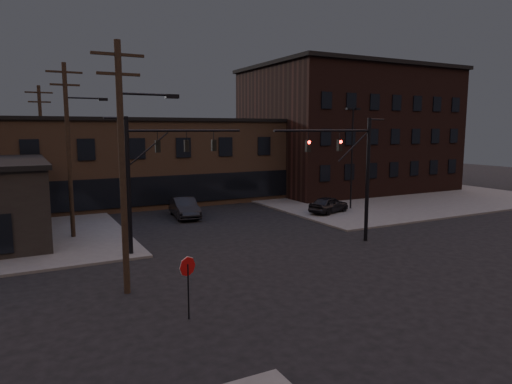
% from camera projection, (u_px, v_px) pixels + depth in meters
% --- Properties ---
extents(ground, '(140.00, 140.00, 0.00)m').
position_uv_depth(ground, '(326.00, 274.00, 23.10)').
color(ground, black).
rests_on(ground, ground).
extents(sidewalk_ne, '(30.00, 30.00, 0.15)m').
position_uv_depth(sidewalk_ne, '(367.00, 192.00, 52.51)').
color(sidewalk_ne, '#474744').
rests_on(sidewalk_ne, ground).
extents(building_row, '(40.00, 12.00, 8.00)m').
position_uv_depth(building_row, '(165.00, 161.00, 47.11)').
color(building_row, brown).
rests_on(building_row, ground).
extents(building_right, '(22.00, 16.00, 14.00)m').
position_uv_depth(building_right, '(347.00, 131.00, 55.06)').
color(building_right, black).
rests_on(building_right, ground).
extents(traffic_signal_near, '(7.12, 0.24, 8.00)m').
position_uv_depth(traffic_signal_near, '(354.00, 167.00, 28.83)').
color(traffic_signal_near, black).
rests_on(traffic_signal_near, ground).
extents(traffic_signal_far, '(7.12, 0.24, 8.00)m').
position_uv_depth(traffic_signal_far, '(150.00, 169.00, 26.34)').
color(traffic_signal_far, black).
rests_on(traffic_signal_far, ground).
extents(stop_sign, '(0.72, 0.33, 2.48)m').
position_uv_depth(stop_sign, '(188.00, 273.00, 17.43)').
color(stop_sign, black).
rests_on(stop_sign, ground).
extents(utility_pole_near, '(3.70, 0.28, 11.00)m').
position_uv_depth(utility_pole_near, '(124.00, 163.00, 19.71)').
color(utility_pole_near, black).
rests_on(utility_pole_near, ground).
extents(utility_pole_mid, '(3.70, 0.28, 11.50)m').
position_uv_depth(utility_pole_mid, '(69.00, 147.00, 29.74)').
color(utility_pole_mid, black).
rests_on(utility_pole_mid, ground).
extents(utility_pole_far, '(2.20, 0.28, 11.00)m').
position_uv_depth(utility_pole_far, '(42.00, 146.00, 39.83)').
color(utility_pole_far, black).
rests_on(utility_pole_far, ground).
extents(lot_light_a, '(1.50, 0.28, 9.14)m').
position_uv_depth(lot_light_a, '(352.00, 149.00, 40.60)').
color(lot_light_a, black).
rests_on(lot_light_a, ground).
extents(lot_light_b, '(1.50, 0.28, 9.14)m').
position_uv_depth(lot_light_b, '(366.00, 146.00, 47.74)').
color(lot_light_b, black).
rests_on(lot_light_b, ground).
extents(parked_car_lot_a, '(4.51, 2.99, 1.43)m').
position_uv_depth(parked_car_lot_a, '(329.00, 204.00, 39.12)').
color(parked_car_lot_a, black).
rests_on(parked_car_lot_a, sidewalk_ne).
extents(parked_car_lot_b, '(4.73, 3.10, 1.27)m').
position_uv_depth(parked_car_lot_b, '(359.00, 190.00, 48.78)').
color(parked_car_lot_b, silver).
rests_on(parked_car_lot_b, sidewalk_ne).
extents(car_crossing, '(2.30, 5.19, 1.66)m').
position_uv_depth(car_crossing, '(184.00, 208.00, 37.80)').
color(car_crossing, black).
rests_on(car_crossing, ground).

